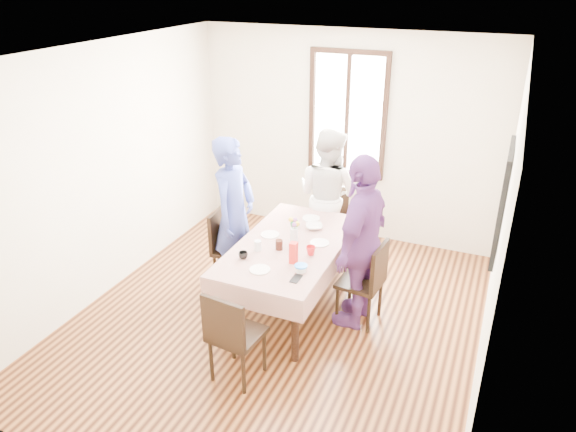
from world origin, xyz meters
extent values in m
plane|color=black|center=(0.00, 0.00, 0.00)|extent=(4.50, 4.50, 0.00)
plane|color=beige|center=(0.00, 2.25, 1.35)|extent=(4.00, 0.00, 4.00)
plane|color=beige|center=(2.00, 0.00, 1.35)|extent=(0.00, 4.50, 4.50)
cube|color=black|center=(0.00, 2.23, 1.65)|extent=(1.02, 0.06, 1.62)
cube|color=white|center=(0.00, 2.24, 1.65)|extent=(0.90, 0.02, 1.50)
cube|color=red|center=(1.98, 0.30, 1.55)|extent=(0.04, 0.76, 0.96)
cube|color=black|center=(0.03, 0.26, 0.38)|extent=(0.90, 1.73, 0.75)
cube|color=#5F0B03|center=(0.03, 0.26, 0.76)|extent=(1.02, 1.85, 0.01)
cube|color=black|center=(-0.72, 0.42, 0.46)|extent=(0.46, 0.46, 0.91)
cube|color=black|center=(0.78, 0.32, 0.46)|extent=(0.46, 0.46, 0.91)
cube|color=black|center=(0.03, 1.45, 0.46)|extent=(0.43, 0.43, 0.91)
cube|color=black|center=(0.03, -0.93, 0.46)|extent=(0.46, 0.46, 0.91)
imported|color=#384492|center=(-0.70, 0.42, 0.89)|extent=(0.44, 0.66, 1.77)
imported|color=beige|center=(0.03, 1.43, 0.84)|extent=(0.97, 0.85, 1.68)
imported|color=#67347A|center=(0.76, 0.32, 0.91)|extent=(0.55, 1.10, 1.81)
imported|color=black|center=(-0.27, -0.20, 0.80)|extent=(0.11, 0.11, 0.07)
imported|color=red|center=(0.31, 0.13, 0.81)|extent=(0.12, 0.12, 0.09)
imported|color=#0C7226|center=(-0.07, 0.64, 0.80)|extent=(0.10, 0.10, 0.08)
imported|color=white|center=(0.14, 0.69, 0.78)|extent=(0.24, 0.24, 0.05)
cube|color=red|center=(0.22, -0.08, 0.87)|extent=(0.07, 0.07, 0.22)
cylinder|color=white|center=(0.34, -0.21, 0.79)|extent=(0.11, 0.11, 0.05)
cylinder|color=black|center=(-0.02, 0.11, 0.81)|extent=(0.07, 0.07, 0.10)
cylinder|color=silver|center=(-0.21, 0.01, 0.81)|extent=(0.07, 0.07, 0.10)
cube|color=black|center=(0.35, -0.35, 0.77)|extent=(0.08, 0.16, 0.01)
cylinder|color=silver|center=(0.06, 0.31, 0.84)|extent=(0.08, 0.08, 0.16)
cylinder|color=white|center=(-0.24, 0.36, 0.77)|extent=(0.20, 0.20, 0.01)
cylinder|color=white|center=(0.31, 0.39, 0.77)|extent=(0.20, 0.20, 0.01)
cylinder|color=white|center=(0.02, 0.92, 0.77)|extent=(0.20, 0.20, 0.01)
cylinder|color=white|center=(-0.02, -0.34, 0.77)|extent=(0.20, 0.20, 0.01)
cylinder|color=blue|center=(0.34, -0.21, 0.82)|extent=(0.12, 0.12, 0.01)
camera|label=1|loc=(1.94, -4.28, 3.37)|focal=33.67mm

